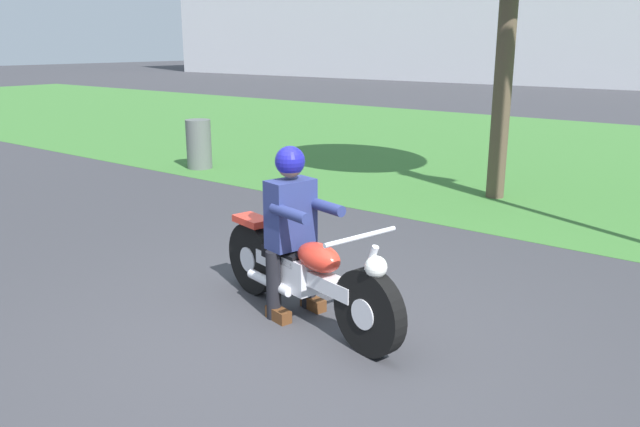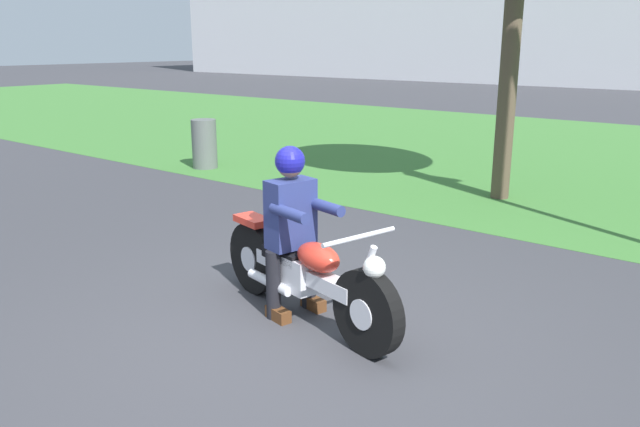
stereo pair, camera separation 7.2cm
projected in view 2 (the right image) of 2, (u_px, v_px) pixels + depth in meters
The scene contains 5 objects.
ground at pixel (287, 343), 4.72m from camera, with size 120.00×120.00×0.00m, color #38383D.
grass_verge at pixel (622, 161), 11.93m from camera, with size 60.00×12.00×0.01m, color #3D7533.
motorcycle_lead at pixel (305, 274), 5.03m from camera, with size 2.12×0.79×0.88m.
rider_lead at pixel (292, 218), 5.05m from camera, with size 0.62×0.55×1.40m.
trash_can at pixel (204, 144), 11.21m from camera, with size 0.44×0.44×0.87m, color #595E5B.
Camera 2 is at (2.88, -3.20, 2.18)m, focal length 35.35 mm.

